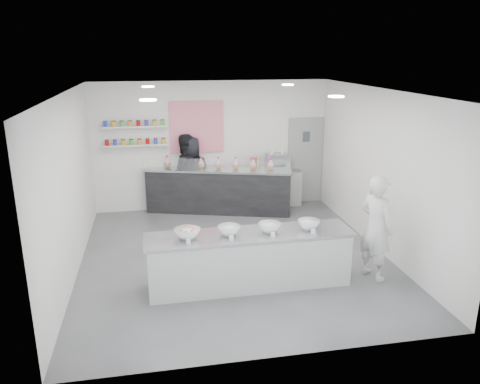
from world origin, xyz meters
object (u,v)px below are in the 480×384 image
espresso_ledge (277,188)px  prep_counter (249,259)px  staff_right (192,174)px  back_bar (219,190)px  staff_left (185,173)px  espresso_machine (277,163)px  woman_prep (376,228)px

espresso_ledge → prep_counter: bearing=-111.1°
prep_counter → staff_right: size_ratio=1.87×
back_bar → staff_right: 0.73m
back_bar → staff_left: staff_left is taller
prep_counter → espresso_machine: 4.20m
back_bar → staff_right: size_ratio=1.91×
staff_left → back_bar: bearing=146.2°
espresso_machine → staff_left: bearing=179.1°
woman_prep → staff_left: staff_left is taller
prep_counter → back_bar: 3.67m
espresso_ledge → staff_left: (-2.23, 0.04, 0.48)m
prep_counter → back_bar: (0.03, 3.67, 0.07)m
prep_counter → espresso_machine: bearing=68.4°
woman_prep → prep_counter: bearing=66.1°
woman_prep → staff_left: (-2.82, 4.01, 0.03)m
espresso_ledge → woman_prep: bearing=-81.6°
back_bar → espresso_machine: espresso_machine is taller
prep_counter → woman_prep: bearing=-3.2°
back_bar → staff_right: (-0.59, 0.25, 0.36)m
espresso_ledge → staff_right: bearing=179.0°
espresso_machine → staff_right: staff_right is taller
prep_counter → woman_prep: size_ratio=1.87×
espresso_ledge → woman_prep: woman_prep is taller
espresso_machine → staff_right: 2.04m
espresso_machine → staff_left: (-2.21, 0.04, -0.15)m
staff_right → staff_left: bearing=-0.1°
espresso_machine → staff_left: staff_left is taller
back_bar → espresso_ledge: bearing=25.1°
espresso_ledge → back_bar: bearing=-171.7°
back_bar → woman_prep: woman_prep is taller
back_bar → woman_prep: 4.30m
back_bar → espresso_machine: size_ratio=6.34×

